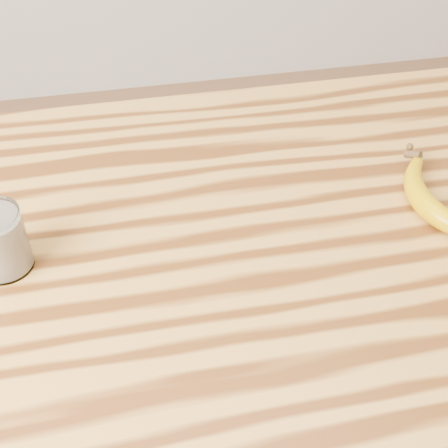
{
  "coord_description": "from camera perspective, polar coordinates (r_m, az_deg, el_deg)",
  "views": [
    {
      "loc": [
        -0.08,
        -0.66,
        1.54
      ],
      "look_at": [
        0.05,
        -0.01,
        0.93
      ],
      "focal_mm": 50.0,
      "sensor_mm": 36.0,
      "label": 1
    }
  ],
  "objects": [
    {
      "name": "banana",
      "position": [
        0.99,
        17.97,
        1.58
      ],
      "size": [
        0.16,
        0.31,
        0.04
      ],
      "primitive_type": null,
      "rotation": [
        0.0,
        0.0,
        0.18
      ],
      "color": "#C69900",
      "rests_on": "table"
    },
    {
      "name": "table",
      "position": [
        1.01,
        -2.72,
        -6.54
      ],
      "size": [
        1.2,
        0.8,
        0.9
      ],
      "color": "#B88034",
      "rests_on": "ground"
    }
  ]
}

